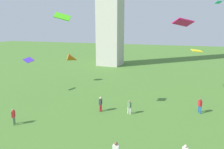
# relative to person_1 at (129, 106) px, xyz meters

# --- Properties ---
(person_1) EXTENTS (0.50, 0.44, 1.67)m
(person_1) POSITION_rel_person_1_xyz_m (0.00, 0.00, 0.00)
(person_1) COLOR silver
(person_1) RESTS_ON ground_plane
(person_2) EXTENTS (0.30, 0.56, 1.81)m
(person_2) POSITION_rel_person_1_xyz_m (-3.51, -0.41, 0.08)
(person_2) COLOR red
(person_2) RESTS_ON ground_plane
(person_3) EXTENTS (0.46, 0.55, 1.83)m
(person_3) POSITION_rel_person_1_xyz_m (7.80, 3.21, 0.09)
(person_3) COLOR #235693
(person_3) RESTS_ON ground_plane
(person_5) EXTENTS (0.45, 0.53, 1.75)m
(person_5) POSITION_rel_person_1_xyz_m (-10.59, -7.00, 0.05)
(person_5) COLOR #51754C
(person_5) RESTS_ON ground_plane
(kite_flying_0) EXTENTS (2.07, 1.87, 0.84)m
(kite_flying_0) POSITION_rel_person_1_xyz_m (5.42, -0.91, 9.56)
(kite_flying_0) COLOR #D0166D
(kite_flying_2) EXTENTS (1.75, 1.68, 1.02)m
(kite_flying_2) POSITION_rel_person_1_xyz_m (-6.65, -2.98, 10.19)
(kite_flying_2) COLOR #4CD319
(kite_flying_3) EXTENTS (2.51, 2.31, 1.85)m
(kite_flying_3) POSITION_rel_person_1_xyz_m (-13.86, 10.77, 3.52)
(kite_flying_3) COLOR #BD6313
(kite_flying_4) EXTENTS (1.10, 1.08, 0.38)m
(kite_flying_4) POSITION_rel_person_1_xyz_m (9.38, 11.56, 12.51)
(kite_flying_4) COLOR #2BACB3
(kite_flying_7) EXTENTS (1.03, 1.42, 0.74)m
(kite_flying_7) POSITION_rel_person_1_xyz_m (-16.35, 2.35, 4.32)
(kite_flying_7) COLOR #5836E2
(kite_flying_8) EXTENTS (1.88, 1.68, 0.49)m
(kite_flying_8) POSITION_rel_person_1_xyz_m (7.12, 12.74, 5.54)
(kite_flying_8) COLOR yellow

